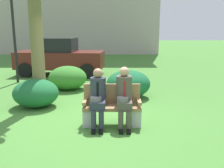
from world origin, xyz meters
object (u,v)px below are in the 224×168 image
object	(u,v)px
parked_car_near	(60,57)
seated_man_right	(124,94)
seated_man_left	(98,95)
shrub_mid_lawn	(36,93)
shrub_far_lawn	(68,78)
street_lamp	(14,28)
shrub_near_bench	(128,84)
park_bench	(112,108)

from	to	relation	value
parked_car_near	seated_man_right	bearing A→B (deg)	-67.18
seated_man_left	shrub_mid_lawn	distance (m)	2.31
shrub_far_lawn	street_lamp	xyz separation A→B (m)	(-2.19, 1.16, 1.69)
shrub_mid_lawn	street_lamp	bearing A→B (deg)	117.73
seated_man_left	shrub_mid_lawn	world-z (taller)	seated_man_left
shrub_near_bench	shrub_far_lawn	distance (m)	2.30
park_bench	seated_man_right	bearing A→B (deg)	-24.97
shrub_near_bench	shrub_far_lawn	size ratio (longest dim) A/B	1.03
seated_man_right	shrub_far_lawn	size ratio (longest dim) A/B	0.99
seated_man_right	shrub_far_lawn	world-z (taller)	seated_man_right
shrub_mid_lawn	street_lamp	distance (m)	3.98
street_lamp	shrub_near_bench	bearing A→B (deg)	-27.19
park_bench	parked_car_near	world-z (taller)	parked_car_near
seated_man_right	shrub_far_lawn	bearing A→B (deg)	117.71
seated_man_right	shrub_near_bench	size ratio (longest dim) A/B	0.96
parked_car_near	shrub_mid_lawn	bearing A→B (deg)	-86.28
park_bench	shrub_mid_lawn	size ratio (longest dim) A/B	1.03
park_bench	shrub_mid_lawn	world-z (taller)	park_bench
seated_man_left	street_lamp	bearing A→B (deg)	126.73
seated_man_left	shrub_far_lawn	size ratio (longest dim) A/B	0.96
park_bench	seated_man_left	world-z (taller)	seated_man_left
park_bench	parked_car_near	distance (m)	6.65
seated_man_right	shrub_near_bench	distance (m)	2.46
seated_man_left	parked_car_near	world-z (taller)	parked_car_near
park_bench	shrub_mid_lawn	distance (m)	2.46
park_bench	shrub_far_lawn	xyz separation A→B (m)	(-1.55, 3.33, 0.02)
seated_man_right	shrub_far_lawn	xyz separation A→B (m)	(-1.81, 3.45, -0.31)
shrub_near_bench	shrub_mid_lawn	distance (m)	2.77
park_bench	seated_man_left	size ratio (longest dim) A/B	0.99
seated_man_right	shrub_near_bench	bearing A→B (deg)	84.21
park_bench	shrub_near_bench	xyz separation A→B (m)	(0.51, 2.30, 0.03)
park_bench	seated_man_left	distance (m)	0.46
shrub_far_lawn	shrub_mid_lawn	bearing A→B (deg)	-104.63
park_bench	street_lamp	distance (m)	6.09
shrub_mid_lawn	shrub_far_lawn	size ratio (longest dim) A/B	0.93
shrub_near_bench	parked_car_near	distance (m)	4.87
seated_man_left	shrub_mid_lawn	size ratio (longest dim) A/B	1.04
shrub_far_lawn	seated_man_right	bearing A→B (deg)	-62.29
park_bench	parked_car_near	size ratio (longest dim) A/B	0.31
shrub_mid_lawn	street_lamp	size ratio (longest dim) A/B	0.36
shrub_far_lawn	parked_car_near	size ratio (longest dim) A/B	0.33
seated_man_left	shrub_near_bench	size ratio (longest dim) A/B	0.94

